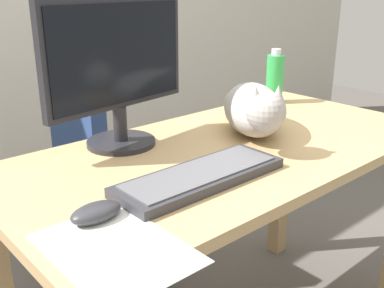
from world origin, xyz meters
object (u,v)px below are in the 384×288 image
office_chair (113,189)px  computer_mouse (96,212)px  keyboard (201,176)px  water_bottle (275,78)px  monitor (117,68)px  cat (254,109)px

office_chair → computer_mouse: size_ratio=8.19×
keyboard → water_bottle: 0.82m
computer_mouse → office_chair: bearing=57.1°
monitor → cat: monitor is taller
monitor → water_bottle: bearing=1.8°
computer_mouse → water_bottle: bearing=20.1°
monitor → keyboard: 0.41m
cat → keyboard: bearing=-156.7°
keyboard → monitor: bearing=89.8°
office_chair → cat: size_ratio=1.86×
monitor → water_bottle: monitor is taller
monitor → office_chair: bearing=63.5°
monitor → keyboard: (-0.00, -0.35, -0.21)m
cat → water_bottle: bearing=30.5°
monitor → computer_mouse: bearing=-129.5°
office_chair → computer_mouse: bearing=-122.9°
office_chair → computer_mouse: office_chair is taller
monitor → cat: (0.37, -0.19, -0.15)m
office_chair → keyboard: 0.87m
monitor → computer_mouse: (-0.29, -0.35, -0.21)m
cat → computer_mouse: bearing=-166.2°
office_chair → water_bottle: size_ratio=4.30×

